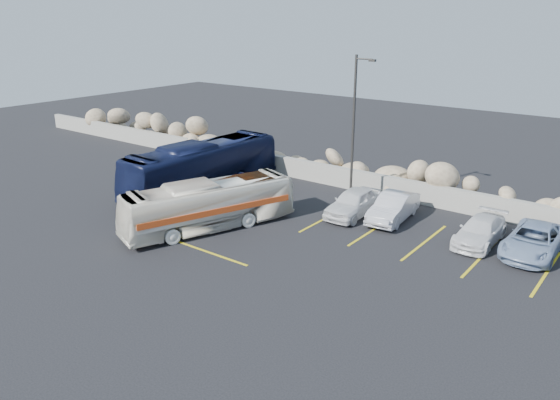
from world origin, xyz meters
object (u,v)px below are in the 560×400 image
Objects in this scene: car_c at (480,231)px; car_a at (353,202)px; car_d at (534,241)px; vintage_bus at (209,205)px; lamppost at (354,127)px; tour_coach at (202,166)px; car_b at (393,207)px.

car_a is at bearing -177.65° from car_c.
car_a is 0.91× the size of car_d.
car_d is (13.33, 6.32, -0.57)m from vintage_bus.
car_a is at bearing -56.28° from lamppost.
tour_coach is 2.53× the size of car_b.
car_b is at bearing 175.60° from car_c.
vintage_bus is at bearing -117.44° from lamppost.
car_a reaches higher than car_c.
car_c is at bearing -175.27° from car_d.
tour_coach is (-8.34, -3.03, -2.84)m from lamppost.
tour_coach is 2.31× the size of car_d.
car_b is (1.95, 0.62, -0.02)m from car_a.
vintage_bus is 12.68m from car_c.
vintage_bus is 2.09× the size of car_a.
car_b is 0.91× the size of car_d.
car_b is at bearing 64.89° from vintage_bus.
car_d is at bearing -5.27° from lamppost.
car_d reaches higher than car_c.
vintage_bus is 1.90× the size of car_d.
tour_coach reaches higher than car_b.
vintage_bus is 6.22m from tour_coach.
lamppost is 1.95× the size of car_a.
lamppost is 9.31m from tour_coach.
car_a is (4.67, 5.82, -0.50)m from vintage_bus.
car_d is at bearing 4.07° from car_c.
vintage_bus is at bearing -39.32° from tour_coach.
tour_coach is at bearing -160.03° from lamppost.
car_c is at bearing 1.27° from car_a.
lamppost is 4.68m from car_b.
tour_coach is 2.63× the size of car_c.
car_a is (0.93, -1.39, -3.59)m from lamppost.
car_b is (2.87, -0.76, -3.62)m from lamppost.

